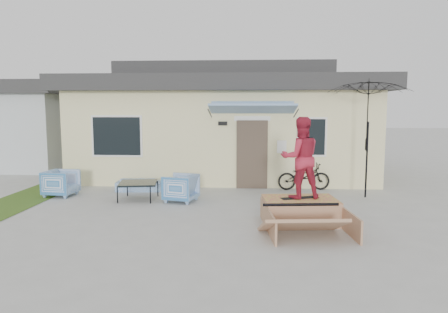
# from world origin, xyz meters

# --- Properties ---
(ground) EXTENTS (90.00, 90.00, 0.00)m
(ground) POSITION_xyz_m (0.00, 0.00, 0.00)
(ground) COLOR #A9A9A4
(ground) RESTS_ON ground
(grass_strip) EXTENTS (1.40, 8.00, 0.01)m
(grass_strip) POSITION_xyz_m (-5.20, 2.00, 0.00)
(grass_strip) COLOR #34561A
(grass_strip) RESTS_ON ground
(house) EXTENTS (10.80, 8.49, 4.10)m
(house) POSITION_xyz_m (0.00, 7.99, 1.94)
(house) COLOR beige
(house) RESTS_ON ground
(loveseat) EXTENTS (1.38, 0.50, 0.53)m
(loveseat) POSITION_xyz_m (-2.37, 3.89, 0.26)
(loveseat) COLOR #276AAC
(loveseat) RESTS_ON ground
(armchair_left) EXTENTS (0.81, 0.86, 0.81)m
(armchair_left) POSITION_xyz_m (-4.37, 3.03, 0.41)
(armchair_left) COLOR #276AAC
(armchair_left) RESTS_ON ground
(armchair_right) EXTENTS (0.91, 0.94, 0.80)m
(armchair_right) POSITION_xyz_m (-0.90, 2.57, 0.40)
(armchair_right) COLOR #276AAC
(armchair_right) RESTS_ON ground
(coffee_table) EXTENTS (1.12, 1.12, 0.48)m
(coffee_table) POSITION_xyz_m (-2.08, 2.70, 0.24)
(coffee_table) COLOR black
(coffee_table) RESTS_ON ground
(bicycle) EXTENTS (1.62, 0.70, 1.01)m
(bicycle) POSITION_xyz_m (2.57, 4.30, 0.50)
(bicycle) COLOR black
(bicycle) RESTS_ON ground
(patio_umbrella) EXTENTS (2.46, 2.32, 2.20)m
(patio_umbrella) POSITION_xyz_m (4.14, 3.37, 1.75)
(patio_umbrella) COLOR black
(patio_umbrella) RESTS_ON ground
(skate_ramp) EXTENTS (1.74, 2.20, 0.52)m
(skate_ramp) POSITION_xyz_m (2.01, 0.72, 0.26)
(skate_ramp) COLOR #A67757
(skate_ramp) RESTS_ON ground
(skateboard) EXTENTS (0.86, 0.47, 0.05)m
(skateboard) POSITION_xyz_m (2.00, 0.77, 0.54)
(skateboard) COLOR black
(skateboard) RESTS_ON skate_ramp
(skater) EXTENTS (0.95, 0.78, 1.74)m
(skater) POSITION_xyz_m (2.00, 0.77, 1.44)
(skater) COLOR #AC243A
(skater) RESTS_ON skateboard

